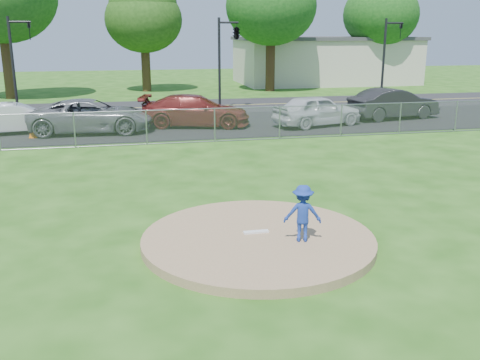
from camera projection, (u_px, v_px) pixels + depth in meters
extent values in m
plane|color=#1F4F11|center=(199.00, 152.00, 21.86)|extent=(120.00, 120.00, 0.00)
cylinder|color=#927350|center=(258.00, 240.00, 12.42)|extent=(5.40, 5.40, 0.20)
cube|color=white|center=(256.00, 232.00, 12.58)|extent=(0.60, 0.15, 0.04)
cube|color=gray|center=(192.00, 126.00, 23.55)|extent=(40.00, 0.06, 1.50)
cube|color=black|center=(182.00, 126.00, 27.98)|extent=(50.00, 8.00, 0.01)
cube|color=black|center=(170.00, 107.00, 35.05)|extent=(60.00, 7.00, 0.01)
cube|color=beige|center=(324.00, 62.00, 50.94)|extent=(16.00, 9.00, 4.00)
cube|color=#3F3F42|center=(325.00, 38.00, 50.37)|extent=(16.40, 9.40, 0.30)
cylinder|color=#382614|center=(8.00, 65.00, 38.76)|extent=(0.78, 0.78, 4.90)
cylinder|color=#392614|center=(146.00, 68.00, 43.75)|extent=(0.72, 0.72, 3.85)
ellipsoid|color=#1C4512|center=(144.00, 20.00, 42.74)|extent=(6.16, 6.16, 5.24)
ellipsoid|color=#1C4512|center=(143.00, 5.00, 42.45)|extent=(5.42, 5.42, 4.61)
cylinder|color=#342013|center=(270.00, 63.00, 43.80)|extent=(0.76, 0.76, 4.55)
ellipsoid|color=#144C14|center=(271.00, 6.00, 42.60)|extent=(7.28, 7.28, 6.19)
cylinder|color=#3B2715|center=(378.00, 62.00, 48.90)|extent=(0.74, 0.74, 4.20)
ellipsoid|color=#134712|center=(381.00, 15.00, 47.80)|extent=(6.72, 6.72, 5.71)
ellipsoid|color=#134712|center=(382.00, 1.00, 47.48)|extent=(5.91, 5.91, 5.03)
cylinder|color=black|center=(13.00, 67.00, 30.59)|extent=(0.16, 0.16, 5.60)
cylinder|color=black|center=(19.00, 22.00, 30.04)|extent=(1.20, 0.12, 0.12)
imported|color=black|center=(29.00, 31.00, 30.27)|extent=(0.16, 0.20, 1.00)
cylinder|color=black|center=(219.00, 65.00, 33.02)|extent=(0.16, 0.16, 5.60)
cylinder|color=black|center=(229.00, 23.00, 32.47)|extent=(1.20, 0.12, 0.12)
imported|color=black|center=(236.00, 31.00, 32.71)|extent=(0.53, 2.48, 1.00)
cylinder|color=black|center=(383.00, 62.00, 35.25)|extent=(0.16, 0.16, 5.60)
cylinder|color=black|center=(395.00, 23.00, 34.70)|extent=(1.20, 0.12, 0.12)
imported|color=black|center=(401.00, 31.00, 34.94)|extent=(0.16, 0.20, 1.00)
imported|color=navy|center=(303.00, 213.00, 11.94)|extent=(0.94, 0.68, 1.30)
cone|color=orange|center=(33.00, 129.00, 24.76)|extent=(0.40, 0.40, 0.78)
imported|color=white|center=(17.00, 118.00, 25.81)|extent=(4.60, 2.32, 1.45)
imported|color=slate|center=(91.00, 116.00, 25.92)|extent=(5.98, 2.99, 1.63)
imported|color=maroon|center=(195.00, 111.00, 27.63)|extent=(5.99, 3.54, 1.63)
imported|color=silver|center=(317.00, 110.00, 27.79)|extent=(5.09, 3.10, 1.62)
imported|color=black|center=(393.00, 104.00, 30.08)|extent=(5.38, 2.64, 1.70)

